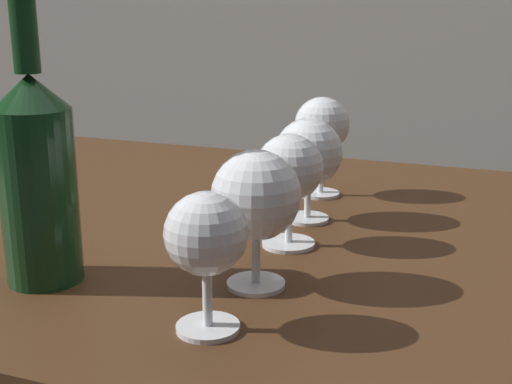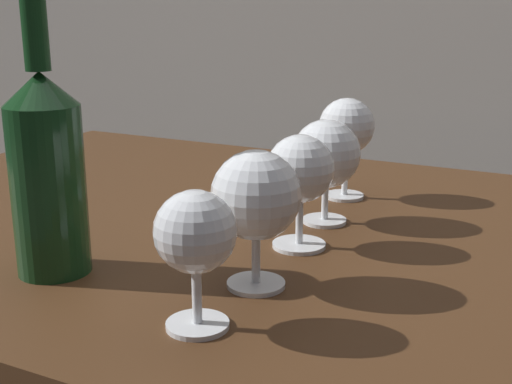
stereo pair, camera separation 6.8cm
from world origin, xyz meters
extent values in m
cube|color=#472B16|center=(0.00, 0.00, 0.73)|extent=(1.33, 0.85, 0.03)
cylinder|color=#472B16|center=(-0.61, 0.36, 0.36)|extent=(0.06, 0.06, 0.72)
cylinder|color=white|center=(0.05, -0.30, 0.75)|extent=(0.06, 0.06, 0.00)
cylinder|color=white|center=(0.05, -0.30, 0.78)|extent=(0.01, 0.01, 0.06)
sphere|color=white|center=(0.05, -0.30, 0.84)|extent=(0.07, 0.07, 0.07)
ellipsoid|color=#EACC66|center=(0.05, -0.30, 0.84)|extent=(0.07, 0.07, 0.03)
cylinder|color=white|center=(0.06, -0.19, 0.75)|extent=(0.06, 0.06, 0.00)
cylinder|color=white|center=(0.06, -0.19, 0.79)|extent=(0.01, 0.01, 0.06)
sphere|color=white|center=(0.06, -0.19, 0.85)|extent=(0.09, 0.09, 0.09)
ellipsoid|color=gold|center=(0.06, -0.19, 0.85)|extent=(0.08, 0.08, 0.04)
cylinder|color=white|center=(0.05, -0.06, 0.75)|extent=(0.06, 0.06, 0.00)
cylinder|color=white|center=(0.05, -0.06, 0.79)|extent=(0.01, 0.01, 0.07)
sphere|color=white|center=(0.05, -0.06, 0.85)|extent=(0.08, 0.08, 0.08)
ellipsoid|color=maroon|center=(0.05, -0.06, 0.84)|extent=(0.07, 0.07, 0.03)
cylinder|color=white|center=(0.05, 0.04, 0.75)|extent=(0.06, 0.06, 0.00)
cylinder|color=white|center=(0.05, 0.04, 0.78)|extent=(0.01, 0.01, 0.06)
sphere|color=white|center=(0.05, 0.04, 0.84)|extent=(0.09, 0.09, 0.09)
ellipsoid|color=#470A16|center=(0.05, 0.04, 0.84)|extent=(0.08, 0.08, 0.04)
cylinder|color=white|center=(0.03, 0.16, 0.75)|extent=(0.06, 0.06, 0.00)
cylinder|color=white|center=(0.03, 0.16, 0.79)|extent=(0.01, 0.01, 0.08)
sphere|color=white|center=(0.03, 0.16, 0.86)|extent=(0.08, 0.08, 0.08)
ellipsoid|color=maroon|center=(0.03, 0.16, 0.85)|extent=(0.07, 0.07, 0.03)
cylinder|color=#143819|center=(-0.16, -0.25, 0.84)|extent=(0.08, 0.08, 0.18)
cone|color=#143819|center=(-0.16, -0.25, 0.95)|extent=(0.08, 0.08, 0.03)
cylinder|color=#143819|center=(-0.16, -0.25, 1.00)|extent=(0.03, 0.03, 0.08)
camera|label=1|loc=(0.29, -0.80, 1.04)|focal=47.84mm
camera|label=2|loc=(0.35, -0.78, 1.04)|focal=47.84mm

